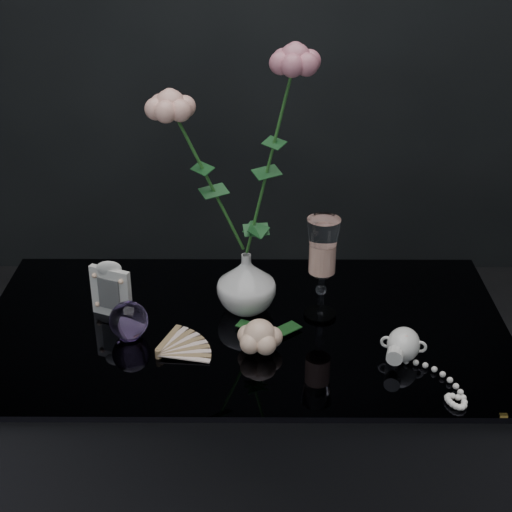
# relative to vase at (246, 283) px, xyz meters

# --- Properties ---
(table) EXTENTS (1.05, 0.58, 0.76)m
(table) POSITION_rel_vase_xyz_m (-0.00, -0.06, -0.44)
(table) COLOR black
(table) RESTS_ON ground
(vase) EXTENTS (0.14, 0.14, 0.13)m
(vase) POSITION_rel_vase_xyz_m (0.00, 0.00, 0.00)
(vase) COLOR silver
(vase) RESTS_ON table
(wine_glass) EXTENTS (0.08, 0.08, 0.22)m
(wine_glass) POSITION_rel_vase_xyz_m (0.15, -0.03, 0.04)
(wine_glass) COLOR white
(wine_glass) RESTS_ON table
(picture_frame) EXTENTS (0.11, 0.10, 0.12)m
(picture_frame) POSITION_rel_vase_xyz_m (-0.27, -0.02, -0.00)
(picture_frame) COLOR silver
(picture_frame) RESTS_ON table
(paperweight) EXTENTS (0.09, 0.09, 0.08)m
(paperweight) POSITION_rel_vase_xyz_m (-0.23, -0.11, -0.03)
(paperweight) COLOR #AD84D6
(paperweight) RESTS_ON table
(paper_fan) EXTENTS (0.23, 0.20, 0.02)m
(paper_fan) POSITION_rel_vase_xyz_m (-0.16, -0.18, -0.05)
(paper_fan) COLOR #FFEECB
(paper_fan) RESTS_ON table
(loose_rose) EXTENTS (0.18, 0.21, 0.06)m
(loose_rose) POSITION_rel_vase_xyz_m (0.03, -0.15, -0.03)
(loose_rose) COLOR beige
(loose_rose) RESTS_ON table
(pearl_jar) EXTENTS (0.26, 0.27, 0.06)m
(pearl_jar) POSITION_rel_vase_xyz_m (0.30, -0.17, -0.03)
(pearl_jar) COLOR white
(pearl_jar) RESTS_ON table
(roses) EXTENTS (0.30, 0.11, 0.47)m
(roses) POSITION_rel_vase_xyz_m (-0.01, -0.00, 0.28)
(roses) COLOR #EBA694
(roses) RESTS_ON vase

